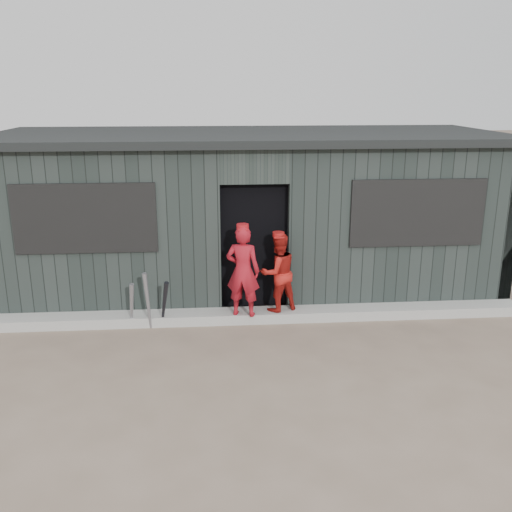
{
  "coord_description": "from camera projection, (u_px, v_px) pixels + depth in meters",
  "views": [
    {
      "loc": [
        -0.62,
        -6.01,
        3.31
      ],
      "look_at": [
        0.0,
        1.8,
        1.0
      ],
      "focal_mm": 40.0,
      "sensor_mm": 36.0,
      "label": 1
    }
  ],
  "objects": [
    {
      "name": "player_grey_back",
      "position": [
        271.0,
        272.0,
        8.89
      ],
      "size": [
        0.63,
        0.5,
        1.12
      ],
      "primitive_type": "imported",
      "rotation": [
        0.0,
        0.0,
        3.45
      ],
      "color": "silver",
      "rests_on": "ground"
    },
    {
      "name": "bat_mid",
      "position": [
        148.0,
        301.0,
        8.02
      ],
      "size": [
        0.13,
        0.18,
        0.86
      ],
      "primitive_type": "cone",
      "rotation": [
        0.12,
        0.0,
        -0.38
      ],
      "color": "gray",
      "rests_on": "ground"
    },
    {
      "name": "bat_right",
      "position": [
        164.0,
        304.0,
        8.07
      ],
      "size": [
        0.2,
        0.32,
        0.74
      ],
      "primitive_type": "cone",
      "rotation": [
        0.34,
        0.0,
        0.46
      ],
      "color": "black",
      "rests_on": "ground"
    },
    {
      "name": "player_red_right",
      "position": [
        278.0,
        272.0,
        8.31
      ],
      "size": [
        0.69,
        0.62,
        1.16
      ],
      "primitive_type": "imported",
      "rotation": [
        0.0,
        0.0,
        3.51
      ],
      "color": "#AB1A15",
      "rests_on": "curb"
    },
    {
      "name": "dugout",
      "position": [
        248.0,
        212.0,
        9.72
      ],
      "size": [
        8.3,
        3.3,
        2.62
      ],
      "color": "black",
      "rests_on": "ground"
    },
    {
      "name": "curb",
      "position": [
        256.0,
        315.0,
        8.45
      ],
      "size": [
        8.0,
        0.36,
        0.15
      ],
      "primitive_type": "cube",
      "color": "#999994",
      "rests_on": "ground"
    },
    {
      "name": "bat_left",
      "position": [
        132.0,
        306.0,
        8.07
      ],
      "size": [
        0.15,
        0.25,
        0.71
      ],
      "primitive_type": "cone",
      "rotation": [
        0.24,
        0.0,
        0.37
      ],
      "color": "gray",
      "rests_on": "ground"
    },
    {
      "name": "ground",
      "position": [
        268.0,
        380.0,
        6.73
      ],
      "size": [
        80.0,
        80.0,
        0.0
      ],
      "primitive_type": "plane",
      "color": "brown",
      "rests_on": "ground"
    },
    {
      "name": "player_red_left",
      "position": [
        243.0,
        271.0,
        8.1
      ],
      "size": [
        0.55,
        0.44,
        1.33
      ],
      "primitive_type": "imported",
      "rotation": [
        0.0,
        0.0,
        2.87
      ],
      "color": "maroon",
      "rests_on": "curb"
    }
  ]
}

